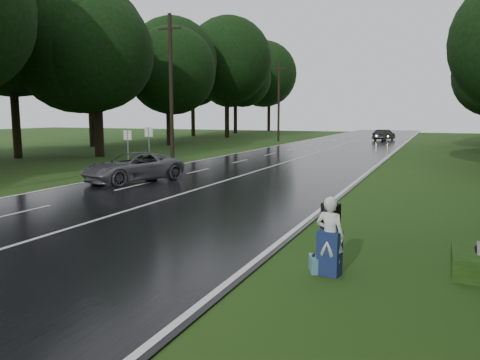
% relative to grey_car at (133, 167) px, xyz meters
% --- Properties ---
extents(ground, '(160.00, 160.00, 0.00)m').
position_rel_grey_car_xyz_m(ground, '(3.90, -9.26, -0.71)').
color(ground, '#213F12').
rests_on(ground, ground).
extents(road, '(12.00, 140.00, 0.04)m').
position_rel_grey_car_xyz_m(road, '(3.90, 10.74, -0.69)').
color(road, black).
rests_on(road, ground).
extents(lane_center, '(0.12, 140.00, 0.01)m').
position_rel_grey_car_xyz_m(lane_center, '(3.90, 10.74, -0.67)').
color(lane_center, silver).
rests_on(lane_center, road).
extents(grey_car, '(3.78, 5.32, 1.35)m').
position_rel_grey_car_xyz_m(grey_car, '(0.00, 0.00, 0.00)').
color(grey_car, '#535458').
rests_on(grey_car, road).
extents(far_car, '(2.37, 4.23, 1.32)m').
position_rel_grey_car_xyz_m(far_car, '(6.95, 41.24, -0.01)').
color(far_car, black).
rests_on(far_car, road).
extents(hitchhiker, '(0.64, 0.60, 1.59)m').
position_rel_grey_car_xyz_m(hitchhiker, '(11.32, -8.99, 0.02)').
color(hitchhiker, silver).
rests_on(hitchhiker, ground).
extents(suitcase, '(0.30, 0.47, 0.33)m').
position_rel_grey_car_xyz_m(suitcase, '(10.99, -8.94, -0.55)').
color(suitcase, teal).
rests_on(suitcase, ground).
extents(utility_pole_mid, '(1.80, 0.28, 10.18)m').
position_rel_grey_car_xyz_m(utility_pole_mid, '(-4.60, 10.99, -0.71)').
color(utility_pole_mid, black).
rests_on(utility_pole_mid, ground).
extents(utility_pole_far, '(1.80, 0.28, 9.51)m').
position_rel_grey_car_xyz_m(utility_pole_far, '(-4.60, 35.05, -0.71)').
color(utility_pole_far, black).
rests_on(utility_pole_far, ground).
extents(road_sign_a, '(0.54, 0.10, 2.27)m').
position_rel_grey_car_xyz_m(road_sign_a, '(-3.30, 4.06, -0.71)').
color(road_sign_a, white).
rests_on(road_sign_a, ground).
extents(road_sign_b, '(0.57, 0.10, 2.39)m').
position_rel_grey_car_xyz_m(road_sign_b, '(-3.30, 6.18, -0.71)').
color(road_sign_b, white).
rests_on(road_sign_b, ground).
extents(tree_left_d, '(8.55, 8.55, 13.36)m').
position_rel_grey_car_xyz_m(tree_left_d, '(-10.49, 10.11, -0.71)').
color(tree_left_d, black).
rests_on(tree_left_d, ground).
extents(tree_left_e, '(8.23, 8.23, 12.85)m').
position_rel_grey_car_xyz_m(tree_left_e, '(-12.53, 23.35, -0.71)').
color(tree_left_e, black).
rests_on(tree_left_e, ground).
extents(tree_left_f, '(11.71, 11.71, 18.30)m').
position_rel_grey_car_xyz_m(tree_left_f, '(-13.99, 40.62, -0.71)').
color(tree_left_f, black).
rests_on(tree_left_f, ground).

